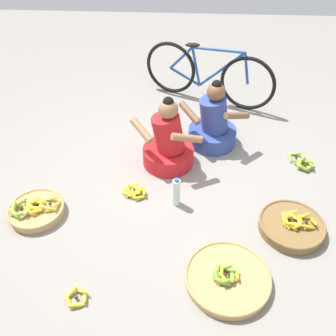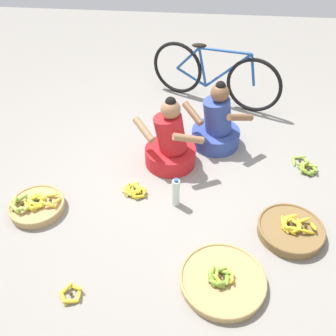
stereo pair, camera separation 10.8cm
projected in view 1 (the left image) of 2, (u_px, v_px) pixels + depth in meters
name	position (u px, v px, depth m)	size (l,w,h in m)	color
ground_plane	(169.00, 182.00, 3.64)	(10.00, 10.00, 0.00)	gray
vendor_woman_front	(168.00, 144.00, 3.71)	(0.72, 0.52, 0.77)	red
vendor_woman_behind	(213.00, 125.00, 3.98)	(0.75, 0.52, 0.76)	#334793
bicycle_leaning	(207.00, 74.00, 4.61)	(1.60, 0.67, 0.73)	black
banana_basket_mid_left	(228.00, 278.00, 2.77)	(0.65, 0.65, 0.14)	tan
banana_basket_back_left	(36.00, 210.00, 3.28)	(0.50, 0.50, 0.16)	tan
banana_basket_back_center	(292.00, 226.00, 3.14)	(0.56, 0.56, 0.16)	brown
loose_bananas_near_vendor	(77.00, 297.00, 2.67)	(0.19, 0.19, 0.08)	yellow
loose_bananas_mid_right	(303.00, 163.00, 3.82)	(0.25, 0.31, 0.09)	olive
loose_bananas_near_bicycle	(134.00, 191.00, 3.50)	(0.26, 0.23, 0.08)	yellow
water_bottle	(176.00, 192.00, 3.33)	(0.07, 0.07, 0.30)	silver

